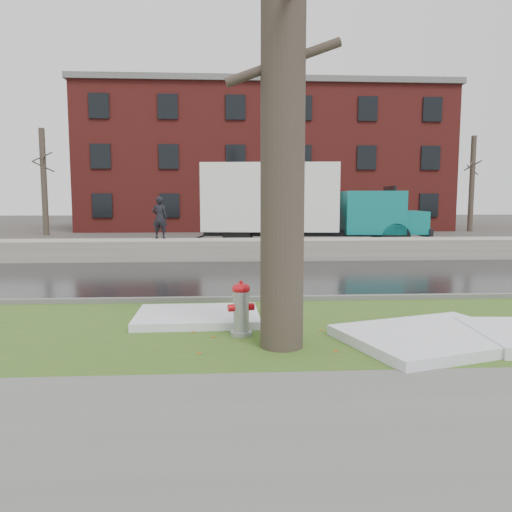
{
  "coord_description": "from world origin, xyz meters",
  "views": [
    {
      "loc": [
        -0.86,
        -9.58,
        2.23
      ],
      "look_at": [
        -0.21,
        1.15,
        1.0
      ],
      "focal_mm": 35.0,
      "sensor_mm": 36.0,
      "label": 1
    }
  ],
  "objects": [
    {
      "name": "ground",
      "position": [
        0.0,
        0.0,
        0.0
      ],
      "size": [
        120.0,
        120.0,
        0.0
      ],
      "primitive_type": "plane",
      "color": "#47423D",
      "rests_on": "ground"
    },
    {
      "name": "parking_lot",
      "position": [
        0.0,
        13.0,
        0.01
      ],
      "size": [
        60.0,
        9.0,
        0.03
      ],
      "primitive_type": "cube",
      "color": "slate",
      "rests_on": "ground"
    },
    {
      "name": "box_truck",
      "position": [
        2.32,
        12.77,
        2.0
      ],
      "size": [
        11.47,
        3.59,
        3.79
      ],
      "rotation": [
        0.0,
        0.0,
        -0.1
      ],
      "color": "black",
      "rests_on": "ground"
    },
    {
      "name": "bg_tree_right",
      "position": [
        16.0,
        24.0,
        3.33
      ],
      "size": [
        1.4,
        1.62,
        6.5
      ],
      "color": "brown",
      "rests_on": "ground"
    },
    {
      "name": "fire_hydrant",
      "position": [
        -0.63,
        -1.71,
        0.52
      ],
      "size": [
        0.44,
        0.4,
        0.89
      ],
      "rotation": [
        0.0,
        0.0,
        0.23
      ],
      "color": "#9B9EA2",
      "rests_on": "verge"
    },
    {
      "name": "worker",
      "position": [
        -3.34,
        9.3,
        1.54
      ],
      "size": [
        0.64,
        0.48,
        1.58
      ],
      "primitive_type": "imported",
      "rotation": [
        0.0,
        0.0,
        2.95
      ],
      "color": "black",
      "rests_on": "snowbank"
    },
    {
      "name": "bg_tree_left",
      "position": [
        -12.0,
        22.0,
        3.33
      ],
      "size": [
        1.4,
        1.62,
        6.5
      ],
      "color": "brown",
      "rests_on": "ground"
    },
    {
      "name": "snowbank",
      "position": [
        0.0,
        8.7,
        0.38
      ],
      "size": [
        60.0,
        1.6,
        0.75
      ],
      "primitive_type": "cube",
      "color": "#A6A198",
      "rests_on": "ground"
    },
    {
      "name": "road",
      "position": [
        0.0,
        4.5,
        0.01
      ],
      "size": [
        60.0,
        7.0,
        0.03
      ],
      "primitive_type": "cube",
      "color": "black",
      "rests_on": "ground"
    },
    {
      "name": "sidewalk",
      "position": [
        0.0,
        -5.0,
        0.03
      ],
      "size": [
        60.0,
        3.0,
        0.05
      ],
      "primitive_type": "cube",
      "color": "slate",
      "rests_on": "ground"
    },
    {
      "name": "curb",
      "position": [
        0.0,
        1.0,
        0.07
      ],
      "size": [
        60.0,
        0.15,
        0.14
      ],
      "primitive_type": "cube",
      "color": "slate",
      "rests_on": "ground"
    },
    {
      "name": "snow_patch_near",
      "position": [
        2.32,
        -2.3,
        0.12
      ],
      "size": [
        3.09,
        2.7,
        0.16
      ],
      "primitive_type": "cube",
      "rotation": [
        0.0,
        0.0,
        0.31
      ],
      "color": "white",
      "rests_on": "verge"
    },
    {
      "name": "snow_patch_far",
      "position": [
        -1.39,
        -0.65,
        0.11
      ],
      "size": [
        2.23,
        1.64,
        0.14
      ],
      "primitive_type": "cube",
      "rotation": [
        0.0,
        0.0,
        0.02
      ],
      "color": "white",
      "rests_on": "verge"
    },
    {
      "name": "bg_tree_center",
      "position": [
        -6.0,
        26.0,
        3.33
      ],
      "size": [
        1.4,
        1.62,
        6.5
      ],
      "color": "brown",
      "rests_on": "ground"
    },
    {
      "name": "verge",
      "position": [
        0.0,
        -1.25,
        0.02
      ],
      "size": [
        60.0,
        4.5,
        0.04
      ],
      "primitive_type": "cube",
      "color": "#2F531B",
      "rests_on": "ground"
    },
    {
      "name": "brick_building",
      "position": [
        2.0,
        30.0,
        5.0
      ],
      "size": [
        26.0,
        12.0,
        10.0
      ],
      "primitive_type": "cube",
      "color": "maroon",
      "rests_on": "ground"
    },
    {
      "name": "tree",
      "position": [
        -0.04,
        -2.36,
        4.05
      ],
      "size": [
        1.65,
        1.98,
        7.97
      ],
      "rotation": [
        0.0,
        0.0,
        -0.34
      ],
      "color": "brown",
      "rests_on": "verge"
    }
  ]
}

